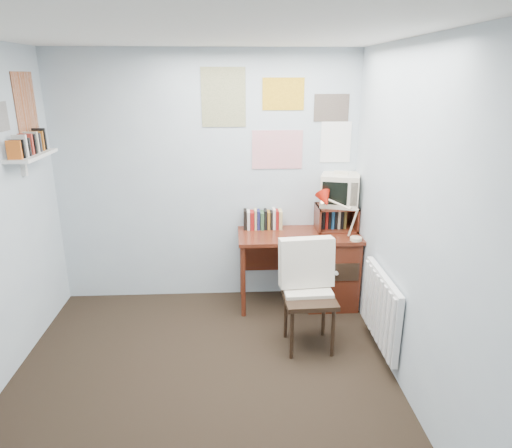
{
  "coord_description": "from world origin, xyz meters",
  "views": [
    {
      "loc": [
        0.25,
        -2.74,
        2.25
      ],
      "look_at": [
        0.44,
        0.9,
        1.06
      ],
      "focal_mm": 32.0,
      "sensor_mm": 36.0,
      "label": 1
    }
  ],
  "objects_px": {
    "desk_lamp": "(357,220)",
    "radiator": "(381,309)",
    "desk_chair": "(309,299)",
    "tv_riser": "(336,218)",
    "crt_tv": "(340,188)",
    "wall_shelf": "(32,155)",
    "desk": "(324,266)"
  },
  "relations": [
    {
      "from": "desk_chair",
      "to": "desk_lamp",
      "type": "height_order",
      "value": "desk_lamp"
    },
    {
      "from": "desk_lamp",
      "to": "wall_shelf",
      "type": "relative_size",
      "value": 0.65
    },
    {
      "from": "desk_chair",
      "to": "wall_shelf",
      "type": "distance_m",
      "value": 2.6
    },
    {
      "from": "desk",
      "to": "tv_riser",
      "type": "xyz_separation_m",
      "value": [
        0.12,
        0.11,
        0.48
      ]
    },
    {
      "from": "desk_chair",
      "to": "wall_shelf",
      "type": "relative_size",
      "value": 1.47
    },
    {
      "from": "desk",
      "to": "tv_riser",
      "type": "distance_m",
      "value": 0.51
    },
    {
      "from": "desk_chair",
      "to": "wall_shelf",
      "type": "bearing_deg",
      "value": 167.27
    },
    {
      "from": "wall_shelf",
      "to": "crt_tv",
      "type": "bearing_deg",
      "value": 10.62
    },
    {
      "from": "desk_lamp",
      "to": "desk_chair",
      "type": "bearing_deg",
      "value": -121.9
    },
    {
      "from": "desk_chair",
      "to": "radiator",
      "type": "distance_m",
      "value": 0.59
    },
    {
      "from": "tv_riser",
      "to": "crt_tv",
      "type": "bearing_deg",
      "value": 33.6
    },
    {
      "from": "tv_riser",
      "to": "crt_tv",
      "type": "relative_size",
      "value": 1.09
    },
    {
      "from": "desk_lamp",
      "to": "radiator",
      "type": "relative_size",
      "value": 0.51
    },
    {
      "from": "desk_lamp",
      "to": "tv_riser",
      "type": "bearing_deg",
      "value": 120.87
    },
    {
      "from": "crt_tv",
      "to": "desk",
      "type": "bearing_deg",
      "value": -122.29
    },
    {
      "from": "desk_lamp",
      "to": "radiator",
      "type": "height_order",
      "value": "desk_lamp"
    },
    {
      "from": "tv_riser",
      "to": "wall_shelf",
      "type": "xyz_separation_m",
      "value": [
        -2.69,
        -0.49,
        0.74
      ]
    },
    {
      "from": "desk",
      "to": "radiator",
      "type": "xyz_separation_m",
      "value": [
        0.29,
        -0.93,
        0.01
      ]
    },
    {
      "from": "crt_tv",
      "to": "radiator",
      "type": "bearing_deg",
      "value": -66.02
    },
    {
      "from": "desk",
      "to": "wall_shelf",
      "type": "relative_size",
      "value": 1.94
    },
    {
      "from": "desk",
      "to": "wall_shelf",
      "type": "bearing_deg",
      "value": -171.6
    },
    {
      "from": "tv_riser",
      "to": "desk",
      "type": "bearing_deg",
      "value": -137.04
    },
    {
      "from": "tv_riser",
      "to": "crt_tv",
      "type": "height_order",
      "value": "crt_tv"
    },
    {
      "from": "desk_lamp",
      "to": "crt_tv",
      "type": "distance_m",
      "value": 0.42
    },
    {
      "from": "desk_chair",
      "to": "tv_riser",
      "type": "xyz_separation_m",
      "value": [
        0.41,
        0.91,
        0.43
      ]
    },
    {
      "from": "tv_riser",
      "to": "wall_shelf",
      "type": "distance_m",
      "value": 2.83
    },
    {
      "from": "desk_lamp",
      "to": "crt_tv",
      "type": "height_order",
      "value": "crt_tv"
    },
    {
      "from": "desk_chair",
      "to": "crt_tv",
      "type": "relative_size",
      "value": 2.49
    },
    {
      "from": "desk",
      "to": "wall_shelf",
      "type": "xyz_separation_m",
      "value": [
        -2.57,
        -0.38,
        1.21
      ]
    },
    {
      "from": "crt_tv",
      "to": "desk_lamp",
      "type": "bearing_deg",
      "value": -58.77
    },
    {
      "from": "desk",
      "to": "desk_chair",
      "type": "distance_m",
      "value": 0.85
    },
    {
      "from": "desk_chair",
      "to": "radiator",
      "type": "xyz_separation_m",
      "value": [
        0.58,
        -0.13,
        -0.04
      ]
    }
  ]
}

